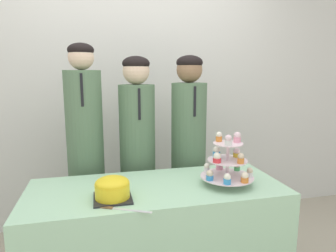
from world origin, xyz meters
The scene contains 8 objects.
wall_back centered at (0.00, 1.50, 1.35)m, with size 9.00×0.06×2.70m.
table centered at (0.00, 0.31, 0.39)m, with size 1.53×0.62×0.78m.
round_cake centered at (-0.27, 0.19, 0.84)m, with size 0.20×0.20×0.12m.
cake_knife centered at (-0.27, 0.06, 0.78)m, with size 0.27×0.15×0.01m.
cupcake_stand centered at (0.42, 0.24, 0.92)m, with size 0.32×0.32×0.32m.
student_0 centered at (-0.42, 0.83, 0.80)m, with size 0.26×0.27×1.66m.
student_1 centered at (-0.04, 0.83, 0.77)m, with size 0.27×0.27×1.57m.
student_2 centered at (0.36, 0.83, 0.77)m, with size 0.27×0.28×1.58m.
Camera 1 is at (-0.34, -1.37, 1.45)m, focal length 32.00 mm.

